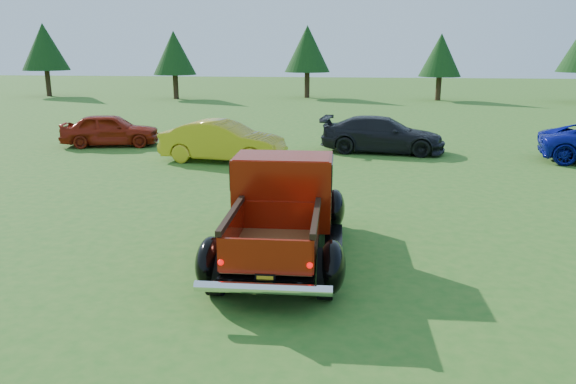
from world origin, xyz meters
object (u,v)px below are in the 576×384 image
at_px(show_car_yellow, 223,141).
at_px(tree_mid_left, 307,49).
at_px(tree_mid_right, 441,55).
at_px(show_car_grey, 383,135).
at_px(show_car_red, 111,130).
at_px(pickup_truck, 283,207).
at_px(tree_far_west, 44,47).
at_px(tree_west, 174,53).

bearing_deg(show_car_yellow, tree_mid_left, 6.29).
bearing_deg(show_car_yellow, tree_mid_right, -15.43).
xyz_separation_m(tree_mid_left, show_car_grey, (4.50, -21.19, -2.78)).
height_order(show_car_red, show_car_grey, show_car_grey).
bearing_deg(pickup_truck, show_car_yellow, 108.98).
height_order(tree_mid_right, pickup_truck, tree_mid_right).
relative_size(tree_mid_right, show_car_yellow, 1.14).
relative_size(tree_far_west, tree_mid_right, 1.18).
xyz_separation_m(tree_far_west, pickup_truck, (21.42, -30.16, -2.71)).
relative_size(tree_mid_left, show_car_grey, 1.20).
relative_size(tree_far_west, show_car_grey, 1.25).
xyz_separation_m(pickup_truck, show_car_yellow, (-2.92, 7.73, -0.18)).
distance_m(tree_mid_right, show_car_grey, 20.82).
distance_m(tree_far_west, pickup_truck, 37.10).
bearing_deg(tree_mid_left, show_car_yellow, -91.22).
xyz_separation_m(show_car_red, show_car_grey, (9.72, -0.08, 0.02)).
bearing_deg(show_car_red, show_car_grey, -102.45).
xyz_separation_m(tree_far_west, tree_mid_left, (19.00, 1.00, -0.14)).
relative_size(tree_mid_right, show_car_red, 1.28).
height_order(tree_far_west, show_car_yellow, tree_far_west).
relative_size(tree_west, show_car_grey, 1.11).
height_order(tree_west, show_car_red, tree_west).
distance_m(tree_far_west, tree_mid_left, 19.03).
xyz_separation_m(tree_far_west, show_car_red, (13.78, -20.10, -2.93)).
xyz_separation_m(tree_west, show_car_red, (3.78, -19.10, -2.52)).
bearing_deg(show_car_grey, pickup_truck, 174.52).
relative_size(tree_far_west, tree_west, 1.13).
height_order(tree_mid_left, tree_mid_right, tree_mid_left).
height_order(pickup_truck, show_car_yellow, pickup_truck).
distance_m(tree_far_west, show_car_yellow, 29.23).
xyz_separation_m(tree_far_west, show_car_grey, (23.50, -20.19, -2.92)).
xyz_separation_m(tree_far_west, tree_west, (10.00, -1.00, -0.41)).
bearing_deg(tree_mid_right, tree_west, -176.82).
bearing_deg(pickup_truck, tree_mid_right, 75.95).
distance_m(show_car_yellow, show_car_grey, 5.48).
xyz_separation_m(tree_mid_right, pickup_truck, (-6.58, -30.16, -2.16)).
distance_m(pickup_truck, show_car_red, 12.64).
bearing_deg(tree_mid_right, show_car_yellow, -112.95).
xyz_separation_m(tree_west, pickup_truck, (11.42, -29.16, -2.30)).
relative_size(tree_mid_left, pickup_truck, 1.07).
height_order(tree_west, tree_mid_left, tree_mid_left).
distance_m(tree_mid_right, show_car_yellow, 24.48).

